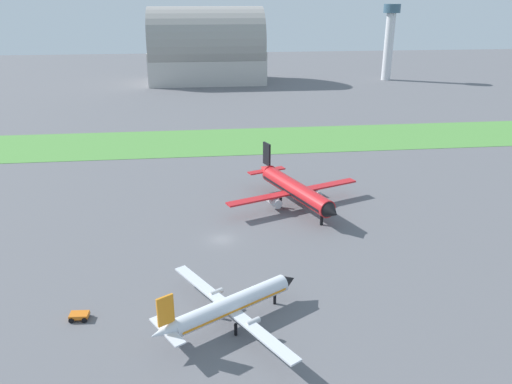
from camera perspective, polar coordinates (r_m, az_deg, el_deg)
ground_plane at (r=87.45m, az=-3.92°, el=-5.41°), size 600.00×600.00×0.00m
grass_taxiway_strip at (r=145.52m, az=-5.20°, el=5.72°), size 360.00×28.00×0.08m
airplane_foreground_turboprop at (r=65.27m, az=-3.03°, el=-12.78°), size 19.98×22.91×7.70m
airplane_midfield_jet at (r=99.23m, az=4.41°, el=0.30°), size 27.87×27.67×10.28m
baggage_cart_near_gate at (r=71.15m, az=-19.50°, el=-13.14°), size 2.49×1.90×0.90m
hangar_distant at (r=248.06m, az=-5.64°, el=15.79°), size 54.19×32.98×34.60m
control_tower at (r=261.29m, az=14.98°, el=16.82°), size 8.00×8.00×35.49m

